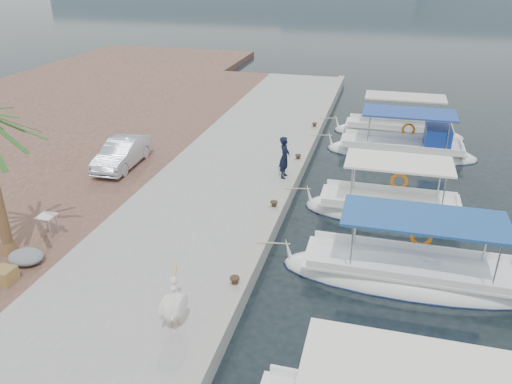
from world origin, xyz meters
TOP-DOWN VIEW (x-y plane):
  - ground at (0.00, 0.00)m, footprint 400.00×400.00m
  - concrete_quay at (-3.00, 5.00)m, footprint 6.00×40.00m
  - quay_curb at (-0.22, 5.00)m, footprint 0.44×40.00m
  - cobblestone_strip at (-8.00, 5.00)m, footprint 4.00×40.00m
  - fishing_caique_b at (4.50, -1.19)m, footprint 7.82×2.22m
  - fishing_caique_c at (3.81, 3.12)m, footprint 6.45×2.22m
  - fishing_caique_d at (4.37, 9.92)m, footprint 7.35×2.37m
  - fishing_caique_e at (4.12, 13.03)m, footprint 7.06×2.03m
  - mooring_bollards at (-0.35, 1.50)m, footprint 0.28×20.28m
  - pelican at (-1.37, -5.40)m, footprint 0.79×1.51m
  - fisherman at (-0.60, 4.57)m, footprint 0.45×0.67m
  - parked_car at (-7.84, 3.96)m, footprint 1.44×3.77m
  - wooden_crate at (-6.82, -4.94)m, footprint 0.55×0.55m
  - tarp_bundle at (-6.90, -3.91)m, footprint 1.10×0.90m
  - folding_table at (-7.27, -2.25)m, footprint 0.55×0.55m

SIDE VIEW (x-z plane):
  - ground at x=0.00m, z-range 0.00..0.00m
  - fishing_caique_b at x=4.50m, z-range -1.29..1.54m
  - fishing_caique_c at x=3.81m, z-range -1.29..1.54m
  - fishing_caique_e at x=4.12m, z-range -1.29..1.54m
  - fishing_caique_d at x=4.37m, z-range -1.23..1.60m
  - concrete_quay at x=-3.00m, z-range 0.00..0.50m
  - cobblestone_strip at x=-8.00m, z-range 0.00..0.50m
  - quay_curb at x=-0.22m, z-range 0.50..0.62m
  - mooring_bollards at x=-0.35m, z-range 0.53..0.86m
  - tarp_bundle at x=-6.90m, z-range 0.50..0.90m
  - wooden_crate at x=-6.82m, z-range 0.50..0.94m
  - folding_table at x=-7.27m, z-range 0.66..1.39m
  - pelican at x=-1.37m, z-range 0.52..1.69m
  - parked_car at x=-7.84m, z-range 0.50..1.73m
  - fisherman at x=-0.60m, z-range 0.50..2.30m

